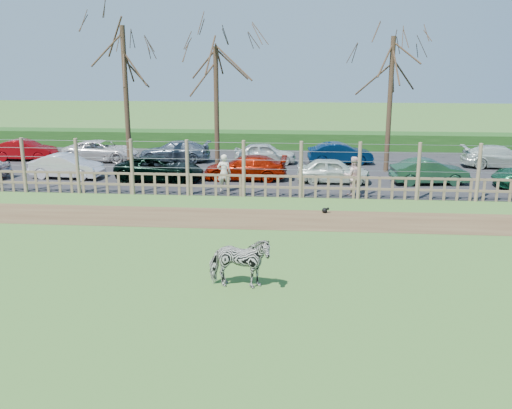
# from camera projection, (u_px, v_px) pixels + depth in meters

# --- Properties ---
(ground) EXTENTS (120.00, 120.00, 0.00)m
(ground) POSITION_uv_depth(u_px,v_px,m) (217.00, 259.00, 17.53)
(ground) COLOR #6C9446
(ground) RESTS_ON ground
(dirt_strip) EXTENTS (34.00, 2.80, 0.01)m
(dirt_strip) POSITION_uv_depth(u_px,v_px,m) (234.00, 218.00, 21.87)
(dirt_strip) COLOR brown
(dirt_strip) RESTS_ON ground
(asphalt) EXTENTS (44.00, 13.00, 0.04)m
(asphalt) POSITION_uv_depth(u_px,v_px,m) (256.00, 168.00, 31.50)
(asphalt) COLOR #232326
(asphalt) RESTS_ON ground
(hedge) EXTENTS (46.00, 2.00, 1.10)m
(hedge) POSITION_uv_depth(u_px,v_px,m) (265.00, 140.00, 38.11)
(hedge) COLOR #1E4716
(hedge) RESTS_ON ground
(fence) EXTENTS (30.16, 0.16, 2.50)m
(fence) POSITION_uv_depth(u_px,v_px,m) (244.00, 179.00, 25.03)
(fence) COLOR brown
(fence) RESTS_ON ground
(tree_left) EXTENTS (4.80, 4.80, 7.88)m
(tree_left) POSITION_uv_depth(u_px,v_px,m) (124.00, 64.00, 28.67)
(tree_left) COLOR #3D2B1E
(tree_left) RESTS_ON ground
(tree_mid) EXTENTS (4.80, 4.80, 6.83)m
(tree_mid) POSITION_uv_depth(u_px,v_px,m) (216.00, 79.00, 29.46)
(tree_mid) COLOR #3D2B1E
(tree_mid) RESTS_ON ground
(tree_right) EXTENTS (4.80, 4.80, 7.35)m
(tree_right) POSITION_uv_depth(u_px,v_px,m) (392.00, 72.00, 29.12)
(tree_right) COLOR #3D2B1E
(tree_right) RESTS_ON ground
(zebra) EXTENTS (1.74, 0.84, 1.44)m
(zebra) POSITION_uv_depth(u_px,v_px,m) (239.00, 263.00, 15.18)
(zebra) COLOR gray
(zebra) RESTS_ON ground
(visitor_a) EXTENTS (0.66, 0.46, 1.72)m
(visitor_a) POSITION_uv_depth(u_px,v_px,m) (224.00, 173.00, 25.74)
(visitor_a) COLOR beige
(visitor_a) RESTS_ON asphalt
(visitor_b) EXTENTS (0.93, 0.78, 1.72)m
(visitor_b) POSITION_uv_depth(u_px,v_px,m) (353.00, 176.00, 25.15)
(visitor_b) COLOR beige
(visitor_b) RESTS_ON asphalt
(crow) EXTENTS (0.29, 0.22, 0.24)m
(crow) POSITION_uv_depth(u_px,v_px,m) (325.00, 210.00, 22.57)
(crow) COLOR black
(crow) RESTS_ON ground
(car_1) EXTENTS (3.74, 1.57, 1.20)m
(car_1) POSITION_uv_depth(u_px,v_px,m) (67.00, 166.00, 28.70)
(car_1) COLOR white
(car_1) RESTS_ON asphalt
(car_2) EXTENTS (4.50, 2.42, 1.20)m
(car_2) POSITION_uv_depth(u_px,v_px,m) (160.00, 169.00, 28.08)
(car_2) COLOR black
(car_2) RESTS_ON asphalt
(car_3) EXTENTS (4.16, 1.75, 1.20)m
(car_3) POSITION_uv_depth(u_px,v_px,m) (245.00, 168.00, 28.35)
(car_3) COLOR #931303
(car_3) RESTS_ON asphalt
(car_4) EXTENTS (3.58, 1.57, 1.20)m
(car_4) POSITION_uv_depth(u_px,v_px,m) (333.00, 171.00, 27.65)
(car_4) COLOR white
(car_4) RESTS_ON asphalt
(car_5) EXTENTS (3.77, 1.69, 1.20)m
(car_5) POSITION_uv_depth(u_px,v_px,m) (430.00, 172.00, 27.40)
(car_5) COLOR #204931
(car_5) RESTS_ON asphalt
(car_7) EXTENTS (3.68, 1.38, 1.20)m
(car_7) POSITION_uv_depth(u_px,v_px,m) (25.00, 150.00, 33.58)
(car_7) COLOR #94070C
(car_7) RESTS_ON asphalt
(car_8) EXTENTS (4.37, 2.10, 1.20)m
(car_8) POSITION_uv_depth(u_px,v_px,m) (101.00, 151.00, 33.33)
(car_8) COLOR silver
(car_8) RESTS_ON asphalt
(car_9) EXTENTS (4.17, 1.77, 1.20)m
(car_9) POSITION_uv_depth(u_px,v_px,m) (175.00, 151.00, 33.12)
(car_9) COLOR #4E5C6C
(car_9) RESTS_ON asphalt
(car_10) EXTENTS (3.60, 1.62, 1.20)m
(car_10) POSITION_uv_depth(u_px,v_px,m) (265.00, 153.00, 32.54)
(car_10) COLOR silver
(car_10) RESTS_ON asphalt
(car_11) EXTENTS (3.75, 1.61, 1.20)m
(car_11) POSITION_uv_depth(u_px,v_px,m) (340.00, 153.00, 32.44)
(car_11) COLOR #061E40
(car_11) RESTS_ON asphalt
(car_13) EXTENTS (4.23, 1.93, 1.20)m
(car_13) POSITION_uv_depth(u_px,v_px,m) (500.00, 157.00, 31.34)
(car_13) COLOR silver
(car_13) RESTS_ON asphalt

